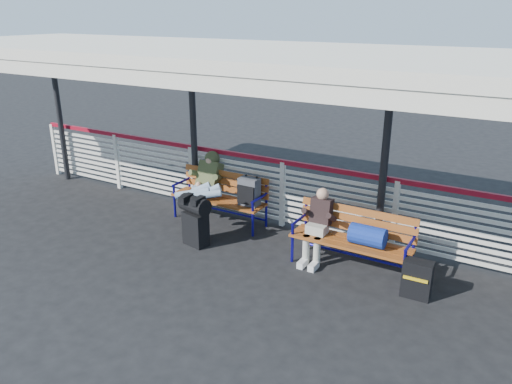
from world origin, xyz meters
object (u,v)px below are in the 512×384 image
Objects in this scene: bench_left at (231,192)px; companion_person at (318,225)px; suitcase_side at (417,279)px; bench_right at (359,235)px; luggage_stack at (195,219)px; traveler_man at (202,188)px.

companion_person is at bearing -15.12° from bench_left.
bench_left reaches higher than suitcase_side.
companion_person is 1.66m from suitcase_side.
bench_left is at bearing 164.88° from companion_person.
bench_left is at bearing 168.98° from bench_right.
bench_right is (2.60, 0.53, 0.11)m from luggage_stack.
luggage_stack is 0.47× the size of bench_right.
suitcase_side is at bearing 15.30° from luggage_stack.
bench_left is 1.00× the size of bench_right.
companion_person is at bearing -4.39° from traveler_man.
companion_person reaches higher than bench_right.
bench_left is 1.10× the size of traveler_man.
bench_right is (2.57, -0.50, -0.03)m from bench_left.
bench_left is 1.98m from companion_person.
traveler_man is at bearing 175.61° from companion_person.
bench_left is 1.57× the size of companion_person.
bench_left is 2.61m from bench_right.
companion_person is (2.29, -0.18, -0.12)m from traveler_man.
luggage_stack reaches higher than suitcase_side.
bench_left is 3.36× the size of suitcase_side.
bench_right is 1.05m from suitcase_side.
bench_right is at bearing 23.35° from luggage_stack.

